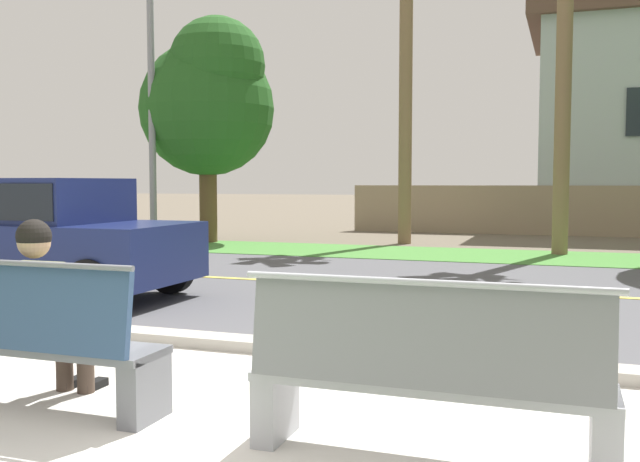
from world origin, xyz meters
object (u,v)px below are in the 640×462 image
(bench_right, at_px, (426,380))
(seated_person_olive, at_px, (46,305))
(bench_left, at_px, (21,342))
(shade_tree_far_left, at_px, (210,98))
(car_navy_near, at_px, (29,231))
(streetlamp, at_px, (156,69))

(bench_right, bearing_deg, seated_person_olive, 176.20)
(bench_left, height_order, shade_tree_far_left, shade_tree_far_left)
(seated_person_olive, relative_size, car_navy_near, 0.29)
(streetlamp, relative_size, shade_tree_far_left, 1.33)
(bench_left, bearing_deg, shade_tree_far_left, 112.71)
(car_navy_near, relative_size, streetlamp, 0.60)
(seated_person_olive, distance_m, streetlamp, 12.51)
(bench_left, xyz_separation_m, seated_person_olive, (0.06, 0.17, 0.22))
(seated_person_olive, xyz_separation_m, shade_tree_far_left, (-5.01, 11.66, 2.85))
(bench_left, distance_m, shade_tree_far_left, 13.19)
(bench_right, relative_size, streetlamp, 0.26)
(car_navy_near, bearing_deg, bench_right, -32.32)
(car_navy_near, height_order, shade_tree_far_left, shade_tree_far_left)
(seated_person_olive, height_order, car_navy_near, car_navy_near)
(bench_right, height_order, car_navy_near, car_navy_near)
(bench_right, height_order, shade_tree_far_left, shade_tree_far_left)
(seated_person_olive, bearing_deg, streetlamp, 118.82)
(bench_right, relative_size, shade_tree_far_left, 0.35)
(streetlamp, bearing_deg, car_navy_near, -70.52)
(shade_tree_far_left, bearing_deg, bench_right, -57.32)
(seated_person_olive, bearing_deg, bench_right, -3.80)
(bench_left, xyz_separation_m, car_navy_near, (-3.28, 3.74, 0.39))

